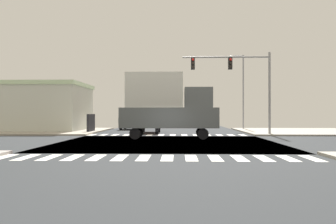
% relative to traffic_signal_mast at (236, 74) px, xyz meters
% --- Properties ---
extents(ground, '(90.00, 90.00, 0.05)m').
position_rel_traffic_signal_mast_xyz_m(ground, '(-5.68, -7.11, -5.28)').
color(ground, '#2C2F33').
extents(sidewalk_corner_ne, '(12.00, 12.00, 0.14)m').
position_rel_traffic_signal_mast_xyz_m(sidewalk_corner_ne, '(7.32, 4.89, -5.19)').
color(sidewalk_corner_ne, '#A09B91').
rests_on(sidewalk_corner_ne, ground).
extents(sidewalk_corner_nw, '(12.00, 12.00, 0.14)m').
position_rel_traffic_signal_mast_xyz_m(sidewalk_corner_nw, '(-18.68, 4.89, -5.19)').
color(sidewalk_corner_nw, '#A69C8C').
rests_on(sidewalk_corner_nw, ground).
extents(crosswalk_near, '(13.50, 2.00, 0.01)m').
position_rel_traffic_signal_mast_xyz_m(crosswalk_near, '(-5.93, -14.41, -5.25)').
color(crosswalk_near, white).
rests_on(crosswalk_near, ground).
extents(crosswalk_far, '(13.50, 2.00, 0.01)m').
position_rel_traffic_signal_mast_xyz_m(crosswalk_far, '(-5.93, 0.19, -5.25)').
color(crosswalk_far, white).
rests_on(crosswalk_far, ground).
extents(traffic_signal_mast, '(7.51, 0.55, 7.08)m').
position_rel_traffic_signal_mast_xyz_m(traffic_signal_mast, '(0.00, 0.00, 0.00)').
color(traffic_signal_mast, gray).
rests_on(traffic_signal_mast, ground).
extents(street_lamp, '(1.78, 0.32, 8.56)m').
position_rel_traffic_signal_mast_xyz_m(street_lamp, '(2.29, 9.70, -0.18)').
color(street_lamp, gray).
rests_on(street_lamp, ground).
extents(bank_building, '(15.85, 7.81, 5.03)m').
position_rel_traffic_signal_mast_xyz_m(bank_building, '(-21.93, 6.16, -2.73)').
color(bank_building, beige).
rests_on(bank_building, ground).
extents(suv_nearside_1, '(1.96, 4.60, 2.34)m').
position_rel_traffic_signal_mast_xyz_m(suv_nearside_1, '(-7.68, 3.27, -3.86)').
color(suv_nearside_1, black).
rests_on(suv_nearside_1, ground).
extents(sedan_farside_1, '(1.80, 4.30, 1.88)m').
position_rel_traffic_signal_mast_xyz_m(sedan_farside_1, '(-10.68, 10.06, -4.14)').
color(sedan_farside_1, black).
rests_on(sedan_farside_1, ground).
extents(box_truck_leading_1, '(7.20, 2.40, 4.85)m').
position_rel_traffic_signal_mast_xyz_m(box_truck_leading_1, '(-5.86, -3.61, -2.69)').
color(box_truck_leading_1, black).
rests_on(box_truck_leading_1, ground).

